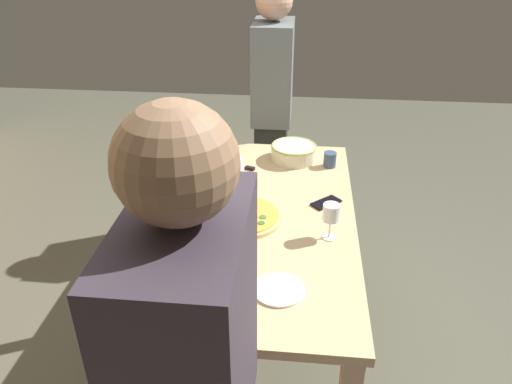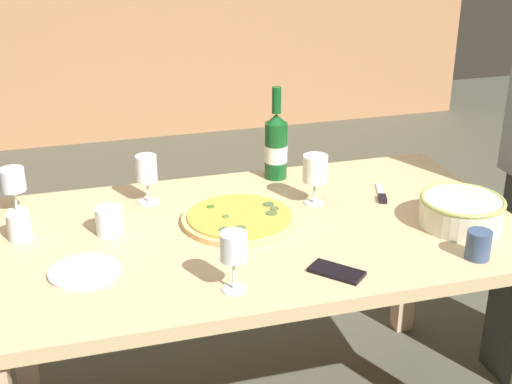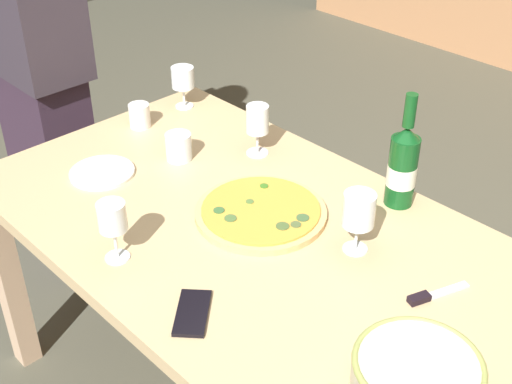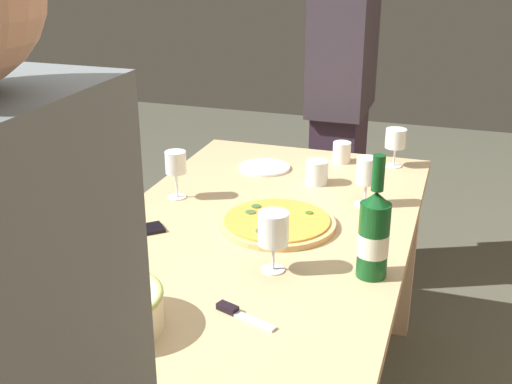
{
  "view_description": "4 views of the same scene",
  "coord_description": "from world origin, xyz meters",
  "px_view_note": "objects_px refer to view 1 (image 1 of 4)",
  "views": [
    {
      "loc": [
        -1.89,
        -0.19,
        1.93
      ],
      "look_at": [
        0.0,
        0.0,
        0.87
      ],
      "focal_mm": 34.4,
      "sensor_mm": 36.0,
      "label": 1
    },
    {
      "loc": [
        -0.53,
        -1.84,
        1.7
      ],
      "look_at": [
        0.0,
        0.0,
        0.87
      ],
      "focal_mm": 49.77,
      "sensor_mm": 36.0,
      "label": 2
    },
    {
      "loc": [
        1.05,
        -1.0,
        1.82
      ],
      "look_at": [
        0.0,
        0.0,
        0.87
      ],
      "focal_mm": 48.45,
      "sensor_mm": 36.0,
      "label": 3
    },
    {
      "loc": [
        1.69,
        0.55,
        1.58
      ],
      "look_at": [
        0.0,
        0.0,
        0.87
      ],
      "focal_mm": 45.96,
      "sensor_mm": 36.0,
      "label": 4
    }
  ],
  "objects_px": {
    "serving_bowl": "(294,152)",
    "pizza_knife": "(245,167)",
    "wine_glass_by_bottle": "(180,225)",
    "wine_glass_far_right": "(138,294)",
    "side_plate": "(279,290)",
    "cell_phone": "(326,203)",
    "dining_table": "(256,231)",
    "cup_amber": "(330,160)",
    "person_host": "(272,115)",
    "wine_bottle": "(183,170)",
    "wine_glass_far_left": "(331,214)",
    "wine_glass_near_pizza": "(236,169)",
    "cup_spare": "(223,263)",
    "pizza": "(243,216)",
    "cup_ceramic": "(199,309)"
  },
  "relations": [
    {
      "from": "side_plate",
      "to": "person_host",
      "type": "xyz_separation_m",
      "value": [
        1.61,
        0.14,
        0.07
      ]
    },
    {
      "from": "wine_glass_far_left",
      "to": "person_host",
      "type": "relative_size",
      "value": 0.1
    },
    {
      "from": "dining_table",
      "to": "wine_glass_by_bottle",
      "type": "bearing_deg",
      "value": 135.56
    },
    {
      "from": "cup_amber",
      "to": "cell_phone",
      "type": "distance_m",
      "value": 0.41
    },
    {
      "from": "cup_ceramic",
      "to": "wine_glass_far_left",
      "type": "bearing_deg",
      "value": -40.47
    },
    {
      "from": "cup_amber",
      "to": "cup_ceramic",
      "type": "distance_m",
      "value": 1.3
    },
    {
      "from": "wine_bottle",
      "to": "cell_phone",
      "type": "xyz_separation_m",
      "value": [
        -0.05,
        -0.69,
        -0.11
      ]
    },
    {
      "from": "cup_amber",
      "to": "cup_spare",
      "type": "bearing_deg",
      "value": 155.73
    },
    {
      "from": "pizza",
      "to": "side_plate",
      "type": "relative_size",
      "value": 1.86
    },
    {
      "from": "serving_bowl",
      "to": "cup_amber",
      "type": "distance_m",
      "value": 0.21
    },
    {
      "from": "dining_table",
      "to": "pizza_knife",
      "type": "distance_m",
      "value": 0.49
    },
    {
      "from": "serving_bowl",
      "to": "side_plate",
      "type": "bearing_deg",
      "value": 179.18
    },
    {
      "from": "cell_phone",
      "to": "wine_glass_far_right",
      "type": "bearing_deg",
      "value": -80.33
    },
    {
      "from": "cup_amber",
      "to": "side_plate",
      "type": "bearing_deg",
      "value": 168.48
    },
    {
      "from": "cell_phone",
      "to": "wine_glass_far_left",
      "type": "bearing_deg",
      "value": -41.31
    },
    {
      "from": "dining_table",
      "to": "side_plate",
      "type": "bearing_deg",
      "value": -165.3
    },
    {
      "from": "serving_bowl",
      "to": "wine_glass_near_pizza",
      "type": "height_order",
      "value": "wine_glass_near_pizza"
    },
    {
      "from": "wine_bottle",
      "to": "pizza_knife",
      "type": "xyz_separation_m",
      "value": [
        0.29,
        -0.26,
        -0.11
      ]
    },
    {
      "from": "cup_ceramic",
      "to": "cup_spare",
      "type": "height_order",
      "value": "cup_spare"
    },
    {
      "from": "person_host",
      "to": "wine_glass_by_bottle",
      "type": "bearing_deg",
      "value": -11.47
    },
    {
      "from": "wine_bottle",
      "to": "cell_phone",
      "type": "relative_size",
      "value": 2.27
    },
    {
      "from": "cup_ceramic",
      "to": "side_plate",
      "type": "height_order",
      "value": "cup_ceramic"
    },
    {
      "from": "side_plate",
      "to": "pizza_knife",
      "type": "distance_m",
      "value": 1.01
    },
    {
      "from": "serving_bowl",
      "to": "pizza_knife",
      "type": "bearing_deg",
      "value": 117.93
    },
    {
      "from": "cup_spare",
      "to": "side_plate",
      "type": "distance_m",
      "value": 0.24
    },
    {
      "from": "wine_glass_by_bottle",
      "to": "person_host",
      "type": "distance_m",
      "value": 1.41
    },
    {
      "from": "wine_glass_by_bottle",
      "to": "cell_phone",
      "type": "distance_m",
      "value": 0.74
    },
    {
      "from": "wine_bottle",
      "to": "person_host",
      "type": "distance_m",
      "value": 0.99
    },
    {
      "from": "wine_glass_by_bottle",
      "to": "wine_glass_far_left",
      "type": "height_order",
      "value": "same"
    },
    {
      "from": "wine_glass_by_bottle",
      "to": "wine_glass_far_right",
      "type": "bearing_deg",
      "value": 174.16
    },
    {
      "from": "dining_table",
      "to": "wine_bottle",
      "type": "relative_size",
      "value": 4.89
    },
    {
      "from": "wine_glass_by_bottle",
      "to": "wine_glass_far_left",
      "type": "xyz_separation_m",
      "value": [
        0.13,
        -0.61,
        0.01
      ]
    },
    {
      "from": "wine_bottle",
      "to": "wine_glass_far_left",
      "type": "relative_size",
      "value": 2.03
    },
    {
      "from": "cup_spare",
      "to": "dining_table",
      "type": "bearing_deg",
      "value": -11.29
    },
    {
      "from": "wine_glass_far_right",
      "to": "person_host",
      "type": "relative_size",
      "value": 0.09
    },
    {
      "from": "cell_phone",
      "to": "pizza_knife",
      "type": "bearing_deg",
      "value": -170.29
    },
    {
      "from": "wine_glass_far_left",
      "to": "wine_glass_near_pizza",
      "type": "bearing_deg",
      "value": 49.51
    },
    {
      "from": "wine_glass_far_left",
      "to": "serving_bowl",
      "type": "bearing_deg",
      "value": 13.13
    },
    {
      "from": "serving_bowl",
      "to": "pizza_knife",
      "type": "height_order",
      "value": "serving_bowl"
    },
    {
      "from": "wine_glass_by_bottle",
      "to": "wine_glass_far_right",
      "type": "xyz_separation_m",
      "value": [
        -0.41,
        0.04,
        -0.01
      ]
    },
    {
      "from": "pizza",
      "to": "wine_glass_by_bottle",
      "type": "xyz_separation_m",
      "value": [
        -0.25,
        0.22,
        0.1
      ]
    },
    {
      "from": "side_plate",
      "to": "wine_glass_near_pizza",
      "type": "bearing_deg",
      "value": 19.06
    },
    {
      "from": "dining_table",
      "to": "wine_glass_near_pizza",
      "type": "bearing_deg",
      "value": 27.93
    },
    {
      "from": "wine_glass_by_bottle",
      "to": "cup_amber",
      "type": "distance_m",
      "value": 1.03
    },
    {
      "from": "wine_glass_far_right",
      "to": "pizza_knife",
      "type": "height_order",
      "value": "wine_glass_far_right"
    },
    {
      "from": "cup_ceramic",
      "to": "cell_phone",
      "type": "height_order",
      "value": "cup_ceramic"
    },
    {
      "from": "wine_glass_far_left",
      "to": "wine_glass_far_right",
      "type": "relative_size",
      "value": 1.11
    },
    {
      "from": "cup_spare",
      "to": "pizza",
      "type": "bearing_deg",
      "value": -4.57
    },
    {
      "from": "wine_glass_near_pizza",
      "to": "cup_ceramic",
      "type": "height_order",
      "value": "wine_glass_near_pizza"
    },
    {
      "from": "serving_bowl",
      "to": "wine_glass_far_left",
      "type": "bearing_deg",
      "value": -166.87
    }
  ]
}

